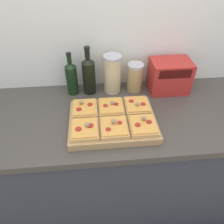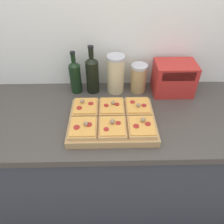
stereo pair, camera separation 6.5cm
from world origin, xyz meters
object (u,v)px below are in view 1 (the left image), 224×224
at_px(cutting_board, 113,121).
at_px(wine_bottle, 89,75).
at_px(grain_jar_short, 135,77).
at_px(grain_jar_tall, 112,74).
at_px(olive_oil_bottle, 72,78).
at_px(toaster_oven, 169,76).

relative_size(cutting_board, wine_bottle, 1.50).
relative_size(cutting_board, grain_jar_short, 2.50).
bearing_deg(wine_bottle, cutting_board, -70.21).
xyz_separation_m(cutting_board, grain_jar_tall, (0.03, 0.32, 0.10)).
distance_m(cutting_board, grain_jar_tall, 0.34).
xyz_separation_m(grain_jar_tall, grain_jar_short, (0.15, -0.00, -0.03)).
relative_size(olive_oil_bottle, toaster_oven, 1.01).
distance_m(wine_bottle, grain_jar_short, 0.29).
bearing_deg(toaster_oven, wine_bottle, 177.68).
bearing_deg(wine_bottle, grain_jar_tall, 0.00).
height_order(wine_bottle, grain_jar_short, wine_bottle).
height_order(olive_oil_bottle, grain_jar_short, olive_oil_bottle).
bearing_deg(grain_jar_short, grain_jar_tall, 180.00).
bearing_deg(olive_oil_bottle, cutting_board, -55.31).
xyz_separation_m(olive_oil_bottle, grain_jar_tall, (0.25, 0.00, 0.01)).
height_order(cutting_board, olive_oil_bottle, olive_oil_bottle).
distance_m(cutting_board, grain_jar_short, 0.37).
relative_size(olive_oil_bottle, wine_bottle, 0.89).
distance_m(wine_bottle, toaster_oven, 0.51).
xyz_separation_m(grain_jar_tall, toaster_oven, (0.36, -0.02, -0.02)).
bearing_deg(cutting_board, toaster_oven, 37.60).
xyz_separation_m(wine_bottle, grain_jar_short, (0.29, 0.00, -0.03)).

